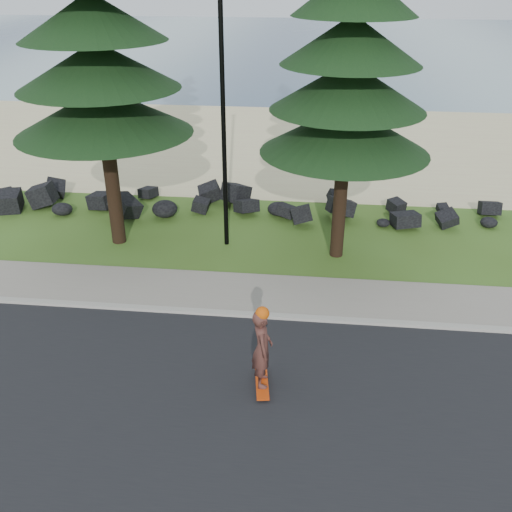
# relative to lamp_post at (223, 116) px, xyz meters

# --- Properties ---
(ground) EXTENTS (160.00, 160.00, 0.00)m
(ground) POSITION_rel_lamp_post_xyz_m (0.00, -3.20, -4.13)
(ground) COLOR #3F5C1D
(ground) RESTS_ON ground
(road) EXTENTS (160.00, 7.00, 0.02)m
(road) POSITION_rel_lamp_post_xyz_m (0.00, -7.70, -4.12)
(road) COLOR black
(road) RESTS_ON ground
(kerb) EXTENTS (160.00, 0.20, 0.10)m
(kerb) POSITION_rel_lamp_post_xyz_m (0.00, -4.10, -4.08)
(kerb) COLOR #A49F93
(kerb) RESTS_ON ground
(sidewalk) EXTENTS (160.00, 2.00, 0.08)m
(sidewalk) POSITION_rel_lamp_post_xyz_m (0.00, -3.00, -4.09)
(sidewalk) COLOR gray
(sidewalk) RESTS_ON ground
(beach_sand) EXTENTS (160.00, 15.00, 0.01)m
(beach_sand) POSITION_rel_lamp_post_xyz_m (0.00, 11.30, -4.13)
(beach_sand) COLOR beige
(beach_sand) RESTS_ON ground
(ocean) EXTENTS (160.00, 58.00, 0.01)m
(ocean) POSITION_rel_lamp_post_xyz_m (0.00, 47.80, -4.13)
(ocean) COLOR #3B5471
(ocean) RESTS_ON ground
(seawall_boulders) EXTENTS (60.00, 2.40, 1.10)m
(seawall_boulders) POSITION_rel_lamp_post_xyz_m (0.00, 2.40, -4.13)
(seawall_boulders) COLOR black
(seawall_boulders) RESTS_ON ground
(lamp_post) EXTENTS (0.25, 0.14, 8.14)m
(lamp_post) POSITION_rel_lamp_post_xyz_m (0.00, 0.00, 0.00)
(lamp_post) COLOR black
(lamp_post) RESTS_ON ground
(skateboarder) EXTENTS (0.52, 1.11, 2.01)m
(skateboarder) POSITION_rel_lamp_post_xyz_m (1.80, -6.75, -3.12)
(skateboarder) COLOR #C1380B
(skateboarder) RESTS_ON ground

